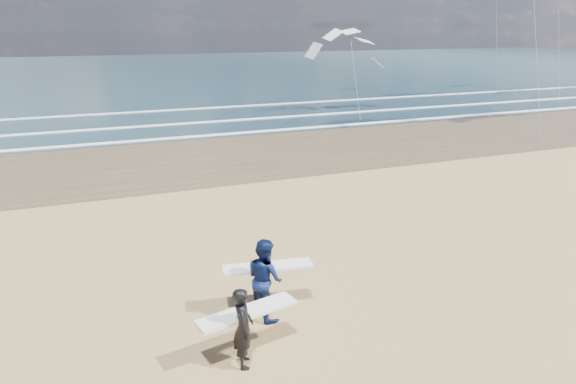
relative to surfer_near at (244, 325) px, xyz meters
name	(u,v)px	position (x,y,z in m)	size (l,w,h in m)	color
wet_sand_strip	(448,133)	(19.43, 18.14, -0.89)	(220.00, 12.00, 0.01)	#483826
ocean	(229,70)	(19.43, 72.14, -0.89)	(220.00, 100.00, 0.02)	#1A333B
foam_breakers	(370,110)	(19.43, 28.24, -0.84)	(220.00, 11.70, 0.05)	white
surfer_near	(244,325)	(0.00, 0.00, 0.00)	(2.26, 1.18, 1.75)	black
surfer_far	(265,278)	(1.01, 1.59, 0.11)	(2.26, 1.35, 2.00)	#0D1A49
kite_0	(534,3)	(23.64, 16.60, 7.13)	(7.17, 4.89, 13.56)	slate
kite_1	(353,56)	(17.30, 27.65, 3.57)	(6.77, 4.84, 7.56)	slate
kite_5	(496,5)	(35.88, 33.12, 7.72)	(5.35, 4.69, 16.24)	slate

